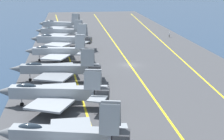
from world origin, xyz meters
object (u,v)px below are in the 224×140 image
at_px(parked_jet_sixth, 62,40).
at_px(parked_jet_eighth, 61,25).
at_px(parked_jet_second, 64,136).
at_px(parked_jet_seventh, 61,31).
at_px(crew_white_vest, 169,34).
at_px(parked_jet_third, 54,93).
at_px(parked_jet_fifth, 59,51).
at_px(parked_jet_fourth, 57,69).

height_order(parked_jet_sixth, parked_jet_eighth, parked_jet_sixth).
xyz_separation_m(parked_jet_second, parked_jet_eighth, (85.97, 1.58, 0.37)).
height_order(parked_jet_seventh, crew_white_vest, parked_jet_seventh).
height_order(parked_jet_second, parked_jet_seventh, parked_jet_second).
bearing_deg(parked_jet_eighth, parked_jet_third, -179.97).
height_order(parked_jet_fifth, parked_jet_eighth, parked_jet_eighth).
bearing_deg(parked_jet_sixth, parked_jet_second, -179.01).
bearing_deg(parked_jet_eighth, parked_jet_sixth, -178.82).
distance_m(parked_jet_third, parked_jet_eighth, 71.33).
bearing_deg(parked_jet_fifth, parked_jet_eighth, 0.12).
relative_size(parked_jet_second, parked_jet_sixth, 0.90).
relative_size(parked_jet_fourth, parked_jet_seventh, 1.06).
relative_size(parked_jet_third, parked_jet_eighth, 1.05).
height_order(parked_jet_eighth, crew_white_vest, parked_jet_eighth).
bearing_deg(parked_jet_second, parked_jet_fourth, 2.95).
height_order(parked_jet_fourth, parked_jet_eighth, parked_jet_eighth).
bearing_deg(crew_white_vest, parked_jet_fifth, 128.55).
bearing_deg(crew_white_vest, parked_jet_third, 148.42).
distance_m(parked_jet_second, parked_jet_eighth, 85.99).
xyz_separation_m(parked_jet_second, parked_jet_seventh, (71.74, 1.20, 0.21)).
distance_m(parked_jet_third, crew_white_vest, 66.27).
bearing_deg(parked_jet_sixth, parked_jet_fourth, 179.09).
height_order(parked_jet_third, parked_jet_fifth, parked_jet_fifth).
xyz_separation_m(parked_jet_seventh, parked_jet_eighth, (14.23, 0.39, 0.17)).
xyz_separation_m(parked_jet_third, parked_jet_seventh, (57.10, -0.35, 0.20)).
height_order(parked_jet_third, parked_jet_eighth, parked_jet_eighth).
xyz_separation_m(parked_jet_fifth, parked_jet_eighth, (42.48, 0.09, 0.27)).
height_order(parked_jet_second, crew_white_vest, parked_jet_second).
bearing_deg(parked_jet_eighth, parked_jet_second, -178.95).
bearing_deg(parked_jet_seventh, parked_jet_third, 179.64).
distance_m(parked_jet_fourth, parked_jet_seventh, 44.05).
bearing_deg(parked_jet_seventh, parked_jet_sixth, -179.16).
relative_size(parked_jet_third, parked_jet_fourth, 1.00).
bearing_deg(crew_white_vest, parked_jet_seventh, 88.91).
xyz_separation_m(parked_jet_fifth, parked_jet_sixth, (12.94, -0.52, 0.34)).
height_order(parked_jet_sixth, crew_white_vest, parked_jet_sixth).
height_order(parked_jet_third, parked_jet_fourth, parked_jet_fourth).
relative_size(parked_jet_third, crew_white_vest, 10.57).
relative_size(parked_jet_sixth, parked_jet_eighth, 1.03).
bearing_deg(parked_jet_seventh, parked_jet_fifth, 179.39).
relative_size(parked_jet_fifth, parked_jet_seventh, 0.92).
distance_m(parked_jet_fourth, parked_jet_eighth, 58.28).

